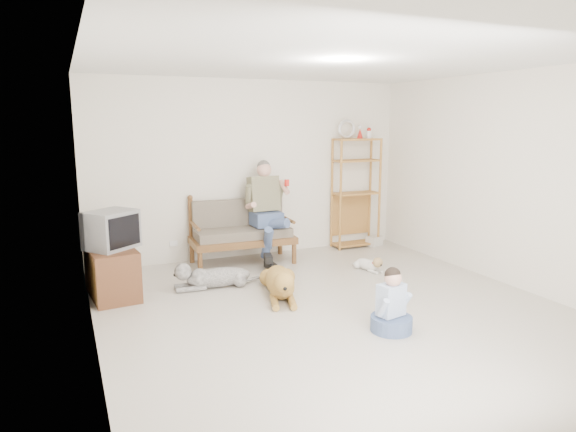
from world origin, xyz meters
name	(u,v)px	position (x,y,z in m)	size (l,w,h in m)	color
floor	(338,313)	(0.00, 0.00, 0.00)	(5.50, 5.50, 0.00)	silver
ceiling	(343,59)	(0.00, 0.00, 2.70)	(5.50, 5.50, 0.00)	white
wall_back	(252,169)	(0.00, 2.75, 1.35)	(5.00, 5.00, 0.00)	silver
wall_left	(87,207)	(-2.50, 0.00, 1.35)	(5.50, 5.50, 0.00)	silver
wall_right	(515,181)	(2.50, 0.00, 1.35)	(5.50, 5.50, 0.00)	silver
loveseat	(241,230)	(-0.31, 2.40, 0.49)	(1.53, 0.77, 0.95)	brown
man	(268,217)	(0.02, 2.16, 0.69)	(0.57, 0.82, 1.33)	#475883
etagere	(356,192)	(1.75, 2.55, 0.93)	(0.80, 0.35, 2.11)	#BF883C
book_stack	(374,241)	(2.08, 2.46, 0.08)	(0.25, 0.18, 0.16)	white
tv_stand	(111,272)	(-2.23, 1.58, 0.30)	(0.59, 0.95, 0.60)	#5A321D
crt_tv	(112,230)	(-2.20, 1.54, 0.82)	(0.69, 0.67, 0.45)	slate
wall_outlet	(173,243)	(-1.25, 2.73, 0.30)	(0.12, 0.02, 0.08)	white
golden_retriever	(280,282)	(-0.37, 0.77, 0.17)	(0.61, 1.35, 0.42)	#A67D39
shaggy_dog	(211,277)	(-1.05, 1.41, 0.14)	(1.20, 0.33, 0.35)	silver
terrier	(370,264)	(1.20, 1.23, 0.09)	(0.25, 0.59, 0.22)	silver
child	(392,308)	(0.24, -0.65, 0.24)	(0.42, 0.42, 0.66)	#475883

